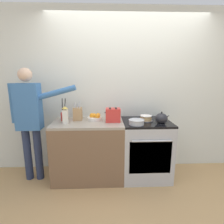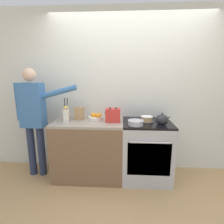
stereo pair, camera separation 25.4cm
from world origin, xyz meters
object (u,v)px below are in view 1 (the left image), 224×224
at_px(mixing_bowl, 136,122).
at_px(utensil_crock, 64,116).
at_px(stove_range, 145,149).
at_px(knife_block, 78,114).
at_px(fruit_bowl, 95,117).
at_px(layer_cake, 146,118).
at_px(milk_carton, 65,115).
at_px(person_baker, 30,115).
at_px(tea_kettle, 162,118).
at_px(toaster, 113,115).

relative_size(mixing_bowl, utensil_crock, 0.65).
distance_m(stove_range, knife_block, 1.18).
distance_m(knife_block, fruit_bowl, 0.27).
relative_size(layer_cake, mixing_bowl, 0.96).
bearing_deg(milk_carton, mixing_bowl, -5.62).
distance_m(stove_range, person_baker, 1.79).
bearing_deg(knife_block, milk_carton, -127.79).
bearing_deg(stove_range, tea_kettle, -37.88).
bearing_deg(fruit_bowl, person_baker, -172.40).
xyz_separation_m(layer_cake, toaster, (-0.50, -0.02, 0.06)).
bearing_deg(layer_cake, tea_kettle, -38.07).
height_order(layer_cake, utensil_crock, utensil_crock).
distance_m(stove_range, tea_kettle, 0.57).
relative_size(milk_carton, person_baker, 0.15).
bearing_deg(layer_cake, fruit_bowl, 173.23).
relative_size(layer_cake, tea_kettle, 1.00).
height_order(mixing_bowl, toaster, toaster).
distance_m(tea_kettle, toaster, 0.70).
relative_size(mixing_bowl, fruit_bowl, 0.99).
xyz_separation_m(utensil_crock, milk_carton, (0.06, -0.17, 0.05)).
bearing_deg(mixing_bowl, knife_block, 161.44).
relative_size(tea_kettle, fruit_bowl, 0.96).
xyz_separation_m(knife_block, person_baker, (-0.67, -0.13, 0.01)).
height_order(toaster, person_baker, person_baker).
height_order(fruit_bowl, milk_carton, milk_carton).
height_order(mixing_bowl, fruit_bowl, fruit_bowl).
distance_m(tea_kettle, person_baker, 1.89).
bearing_deg(mixing_bowl, utensil_crock, 165.75).
relative_size(utensil_crock, fruit_bowl, 1.51).
bearing_deg(fruit_bowl, utensil_crock, -178.99).
xyz_separation_m(stove_range, layer_cake, (-0.01, 0.01, 0.49)).
distance_m(utensil_crock, fruit_bowl, 0.46).
relative_size(mixing_bowl, toaster, 0.96).
xyz_separation_m(layer_cake, utensil_crock, (-1.23, 0.08, 0.03)).
xyz_separation_m(stove_range, tea_kettle, (0.18, -0.14, 0.52)).
bearing_deg(tea_kettle, utensil_crock, 170.74).
xyz_separation_m(layer_cake, fruit_bowl, (-0.77, 0.09, 0.00)).
bearing_deg(utensil_crock, knife_block, 5.17).
height_order(mixing_bowl, utensil_crock, utensil_crock).
bearing_deg(knife_block, tea_kettle, -11.60).
distance_m(mixing_bowl, utensil_crock, 1.09).
relative_size(stove_range, knife_block, 3.14).
distance_m(stove_range, utensil_crock, 1.35).
xyz_separation_m(knife_block, fruit_bowl, (0.26, -0.01, -0.06)).
xyz_separation_m(tea_kettle, knife_block, (-1.22, 0.25, 0.03)).
relative_size(layer_cake, fruit_bowl, 0.95).
distance_m(layer_cake, utensil_crock, 1.24).
bearing_deg(utensil_crock, stove_range, -4.23).
bearing_deg(toaster, person_baker, -179.39).
bearing_deg(layer_cake, knife_block, 174.37).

